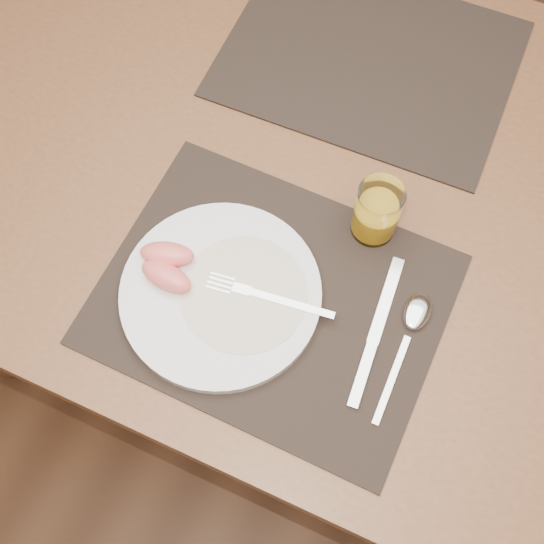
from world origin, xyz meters
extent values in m
plane|color=brown|center=(0.00, 0.00, 0.00)|extent=(5.00, 5.00, 0.00)
cube|color=brown|center=(0.00, 0.00, 0.73)|extent=(1.40, 0.90, 0.04)
cylinder|color=brown|center=(-0.62, 0.37, 0.35)|extent=(0.06, 0.06, 0.71)
cube|color=black|center=(0.01, -0.22, 0.75)|extent=(0.46, 0.36, 0.00)
cube|color=black|center=(-0.01, 0.22, 0.75)|extent=(0.46, 0.36, 0.00)
cylinder|color=white|center=(-0.05, -0.24, 0.76)|extent=(0.27, 0.27, 0.02)
cylinder|color=white|center=(-0.02, -0.23, 0.77)|extent=(0.17, 0.17, 0.00)
cube|color=silver|center=(0.05, -0.22, 0.77)|extent=(0.12, 0.02, 0.00)
cube|color=silver|center=(-0.02, -0.23, 0.77)|extent=(0.03, 0.02, 0.00)
cube|color=silver|center=(-0.05, -0.23, 0.77)|extent=(0.04, 0.03, 0.00)
cube|color=silver|center=(0.16, -0.16, 0.76)|extent=(0.03, 0.13, 0.00)
cube|color=silver|center=(0.16, -0.27, 0.76)|extent=(0.02, 0.09, 0.01)
cube|color=silver|center=(0.20, -0.26, 0.76)|extent=(0.01, 0.13, 0.00)
ellipsoid|color=silver|center=(0.20, -0.16, 0.76)|extent=(0.04, 0.06, 0.01)
cylinder|color=white|center=(0.10, -0.06, 0.80)|extent=(0.06, 0.06, 0.09)
cylinder|color=#FFB115|center=(0.10, -0.06, 0.78)|extent=(0.05, 0.05, 0.05)
ellipsoid|color=#FA7166|center=(-0.12, -0.26, 0.78)|extent=(0.08, 0.04, 0.03)
ellipsoid|color=#FA7166|center=(-0.13, -0.23, 0.78)|extent=(0.08, 0.06, 0.03)
camera|label=1|loc=(0.15, -0.53, 1.61)|focal=45.00mm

